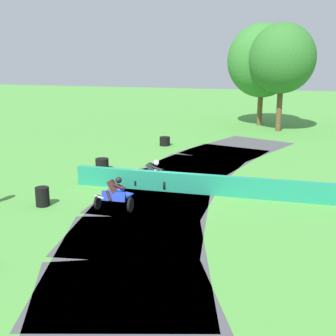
# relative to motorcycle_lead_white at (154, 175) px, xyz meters

# --- Properties ---
(ground_plane) EXTENTS (120.00, 120.00, 0.00)m
(ground_plane) POSITION_rel_motorcycle_lead_white_xyz_m (0.53, -0.21, -0.64)
(ground_plane) COLOR #4C933D
(track_asphalt) EXTENTS (8.47, 30.08, 0.01)m
(track_asphalt) POSITION_rel_motorcycle_lead_white_xyz_m (1.48, -0.21, -0.63)
(track_asphalt) COLOR #47474C
(track_asphalt) RESTS_ON ground
(safety_barrier) EXTENTS (18.45, 0.34, 0.90)m
(safety_barrier) POSITION_rel_motorcycle_lead_white_xyz_m (5.52, -0.22, -0.19)
(safety_barrier) COLOR #1E8466
(safety_barrier) RESTS_ON ground
(motorcycle_lead_white) EXTENTS (1.69, 0.86, 1.43)m
(motorcycle_lead_white) POSITION_rel_motorcycle_lead_white_xyz_m (0.00, 0.00, 0.00)
(motorcycle_lead_white) COLOR black
(motorcycle_lead_white) RESTS_ON ground
(motorcycle_chase_blue) EXTENTS (1.68, 0.81, 1.43)m
(motorcycle_chase_blue) POSITION_rel_motorcycle_lead_white_xyz_m (-0.59, -3.23, 0.01)
(motorcycle_chase_blue) COLOR black
(motorcycle_chase_blue) RESTS_ON ground
(tire_stack_near) EXTENTS (0.71, 0.71, 0.60)m
(tire_stack_near) POSITION_rel_motorcycle_lead_white_xyz_m (-2.23, 9.85, -0.34)
(tire_stack_near) COLOR black
(tire_stack_near) RESTS_ON ground
(tire_stack_mid_a) EXTENTS (0.71, 0.71, 0.60)m
(tire_stack_mid_a) POSITION_rel_motorcycle_lead_white_xyz_m (-3.77, 2.70, -0.34)
(tire_stack_mid_a) COLOR black
(tire_stack_mid_a) RESTS_ON ground
(tire_stack_mid_b) EXTENTS (0.57, 0.57, 0.80)m
(tire_stack_mid_b) POSITION_rel_motorcycle_lead_white_xyz_m (-3.73, -3.56, -0.24)
(tire_stack_mid_b) COLOR black
(tire_stack_mid_b) RESTS_ON ground
(traffic_cone) EXTENTS (0.28, 0.28, 0.44)m
(traffic_cone) POSITION_rel_motorcycle_lead_white_xyz_m (5.40, 2.19, -0.42)
(traffic_cone) COLOR orange
(traffic_cone) RESTS_ON ground
(tree_far_left) EXTENTS (5.17, 5.17, 8.45)m
(tree_far_left) POSITION_rel_motorcycle_lead_white_xyz_m (5.03, 17.97, 5.08)
(tree_far_left) COLOR brown
(tree_far_left) RESTS_ON ground
(tree_far_right) EXTENTS (5.89, 5.89, 8.60)m
(tree_far_right) POSITION_rel_motorcycle_lead_white_xyz_m (3.33, 20.69, 4.86)
(tree_far_right) COLOR brown
(tree_far_right) RESTS_ON ground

